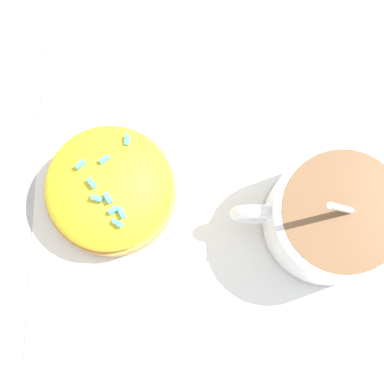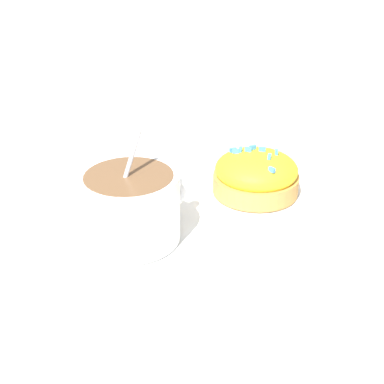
# 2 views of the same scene
# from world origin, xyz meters

# --- Properties ---
(ground_plane) EXTENTS (3.00, 3.00, 0.00)m
(ground_plane) POSITION_xyz_m (0.00, 0.00, 0.00)
(ground_plane) COLOR #B2B2B7
(paper_napkin) EXTENTS (0.27, 0.25, 0.00)m
(paper_napkin) POSITION_xyz_m (0.00, 0.00, 0.00)
(paper_napkin) COLOR white
(paper_napkin) RESTS_ON ground_plane
(coffee_cup) EXTENTS (0.11, 0.09, 0.10)m
(coffee_cup) POSITION_xyz_m (-0.07, 0.01, 0.04)
(coffee_cup) COLOR white
(coffee_cup) RESTS_ON paper_napkin
(frosted_pastry) EXTENTS (0.09, 0.09, 0.05)m
(frosted_pastry) POSITION_xyz_m (0.07, -0.01, 0.02)
(frosted_pastry) COLOR #D19347
(frosted_pastry) RESTS_ON paper_napkin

